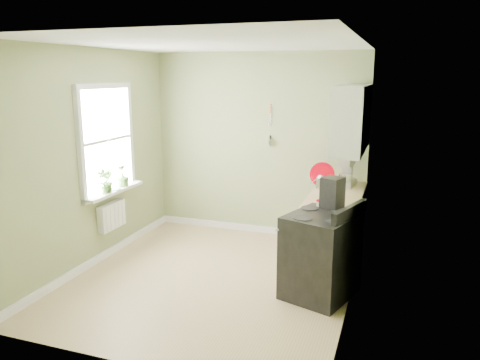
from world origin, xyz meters
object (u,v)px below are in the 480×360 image
(kettle, at_px, (320,182))
(coffee_maker, at_px, (332,194))
(stove, at_px, (321,255))
(stand_mixer, at_px, (346,173))

(kettle, bearing_deg, coffee_maker, -72.47)
(stove, xyz_separation_m, kettle, (-0.23, 1.19, 0.54))
(stove, distance_m, coffee_maker, 0.69)
(stand_mixer, distance_m, kettle, 0.42)
(stand_mixer, bearing_deg, kettle, -137.59)
(coffee_maker, bearing_deg, stove, -99.37)
(stove, height_order, coffee_maker, coffee_maker)
(stove, height_order, kettle, kettle)
(kettle, distance_m, coffee_maker, 0.93)
(coffee_maker, bearing_deg, kettle, 107.53)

